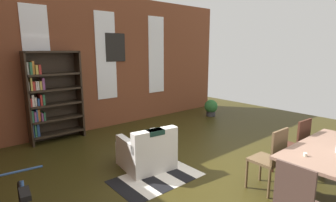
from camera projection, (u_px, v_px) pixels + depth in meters
name	position (u px, v px, depth m)	size (l,w,h in m)	color
ground_plane	(242.00, 187.00, 3.91)	(10.78, 10.78, 0.00)	#322C0F
back_wall_brick	(105.00, 63.00, 6.72)	(7.93, 0.12, 3.37)	brown
window_pane_0	(37.00, 57.00, 5.61)	(0.55, 0.02, 2.19)	white
window_pane_1	(106.00, 56.00, 6.64)	(0.55, 0.02, 2.19)	white
window_pane_2	(156.00, 55.00, 7.67)	(0.55, 0.02, 2.19)	white
tealight_candle_0	(305.00, 155.00, 3.18)	(0.04, 0.04, 0.04)	silver
dining_chair_far_left	(271.00, 158.00, 3.71)	(0.41, 0.41, 0.95)	brown
dining_chair_far_right	(296.00, 145.00, 4.20)	(0.42, 0.42, 0.95)	#3F2017
bookshelf_tall	(50.00, 96.00, 5.72)	(1.15, 0.33, 1.99)	#2D2319
armchair_white	(147.00, 152.00, 4.52)	(0.89, 0.89, 0.75)	silver
potted_plant_by_shelf	(211.00, 107.00, 8.03)	(0.40, 0.40, 0.51)	#333338
striped_rug	(157.00, 178.00, 4.18)	(1.40, 0.86, 0.01)	black
framed_picture	(115.00, 47.00, 6.77)	(0.56, 0.03, 0.72)	black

